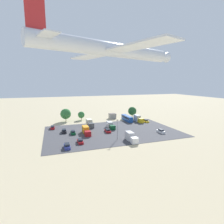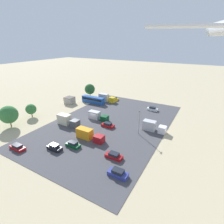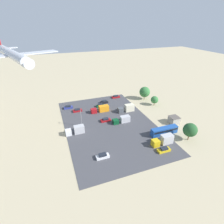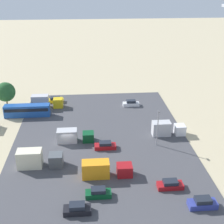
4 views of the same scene
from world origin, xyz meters
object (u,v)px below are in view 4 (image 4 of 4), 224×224
object	(u,v)px
parked_truck_0	(104,169)
parked_car_1	(98,193)
parked_car_2	(55,100)
parked_truck_1	(73,136)
bus	(27,110)
parked_car_7	(203,203)
parked_car_3	(77,209)
parked_car_4	(170,185)
parked_car_0	(105,146)
parked_car_5	(131,103)
parked_truck_3	(45,102)
parked_truck_4	(167,129)
parked_truck_2	(37,159)

from	to	relation	value
parked_truck_0	parked_car_1	bearing A→B (deg)	-12.67
parked_car_2	parked_truck_1	world-z (taller)	parked_truck_1
bus	parked_car_7	xyz separation A→B (m)	(36.91, 32.95, -0.95)
parked_truck_0	parked_car_3	bearing A→B (deg)	-26.79
parked_car_4	parked_car_7	bearing A→B (deg)	-142.82
parked_car_7	bus	bearing A→B (deg)	41.76
parked_car_0	parked_car_1	bearing A→B (deg)	-7.76
parked_car_3	parked_truck_0	distance (m)	10.24
parked_car_0	parked_truck_0	world-z (taller)	parked_truck_0
parked_car_1	parked_truck_1	xyz separation A→B (m)	(-18.75, -4.67, 0.65)
parked_car_5	parked_car_7	world-z (taller)	parked_car_7
parked_truck_3	parked_car_7	bearing A→B (deg)	34.48
parked_truck_3	parked_car_0	bearing A→B (deg)	32.81
parked_car_7	parked_truck_4	world-z (taller)	parked_truck_4
parked_truck_4	parked_car_1	bearing A→B (deg)	-38.84
bus	parked_car_0	distance (m)	25.96
parked_car_3	parked_truck_4	bearing A→B (deg)	140.47
parked_car_2	parked_truck_0	bearing A→B (deg)	17.89
parked_car_1	parked_truck_2	xyz separation A→B (m)	(-9.68, -11.09, 0.95)
bus	parked_car_7	bearing A→B (deg)	41.76
parked_truck_0	parked_truck_3	size ratio (longest dim) A/B	1.09
parked_truck_1	parked_truck_2	distance (m)	11.12
parked_car_1	parked_car_0	bearing A→B (deg)	-7.76
parked_car_2	parked_truck_2	world-z (taller)	parked_truck_2
bus	parked_truck_2	world-z (taller)	parked_truck_2
parked_car_2	parked_car_4	bearing A→B (deg)	29.27
parked_truck_1	parked_truck_0	bearing A→B (deg)	24.15
parked_truck_1	parked_car_7	bearing A→B (deg)	42.69
parked_car_4	parked_truck_4	size ratio (longest dim) A/B	0.59
parked_car_1	parked_car_3	distance (m)	4.91
parked_car_3	parked_truck_3	bearing A→B (deg)	-167.32
parked_car_7	parked_truck_1	world-z (taller)	parked_truck_1
parked_car_0	parked_car_5	bearing A→B (deg)	159.17
parked_car_5	parked_truck_1	bearing A→B (deg)	-38.97
parked_car_3	parked_truck_4	size ratio (longest dim) A/B	0.57
parked_car_7	parked_truck_1	xyz separation A→B (m)	(-22.59, -20.84, 0.61)
parked_car_0	parked_car_1	world-z (taller)	parked_car_1
parked_car_3	parked_truck_3	world-z (taller)	parked_truck_3
parked_truck_3	parked_car_1	bearing A→B (deg)	18.45
parked_car_4	bus	bearing A→B (deg)	42.44
parked_car_1	parked_car_7	size ratio (longest dim) A/B	0.95
parked_car_4	parked_truck_1	distance (m)	24.41
parked_car_0	parked_truck_0	size ratio (longest dim) A/B	0.50
parked_car_0	parked_car_3	bearing A→B (deg)	-16.11
bus	parked_car_4	bearing A→B (deg)	42.44
parked_car_2	parked_truck_3	world-z (taller)	parked_truck_3
parked_car_1	parked_truck_1	bearing A→B (deg)	14.00
parked_truck_3	parked_car_2	bearing A→B (deg)	148.07
parked_car_3	parked_truck_4	distance (m)	30.83
bus	parked_car_3	xyz separation A→B (m)	(36.64, 13.43, -0.96)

